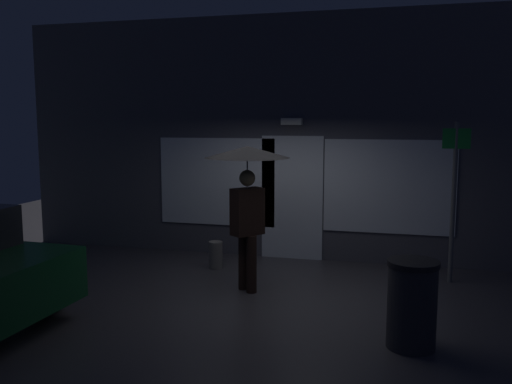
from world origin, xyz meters
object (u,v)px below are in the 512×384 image
at_px(street_sign_post, 454,193).
at_px(person_with_umbrella, 247,176).
at_px(sidewalk_bollard, 216,255).
at_px(trash_bin, 412,304).

bearing_deg(street_sign_post, person_with_umbrella, -157.47).
relative_size(person_with_umbrella, street_sign_post, 0.86).
distance_m(person_with_umbrella, sidewalk_bollard, 1.99).
bearing_deg(trash_bin, street_sign_post, 76.85).
height_order(sidewalk_bollard, trash_bin, trash_bin).
height_order(street_sign_post, sidewalk_bollard, street_sign_post).
relative_size(street_sign_post, trash_bin, 2.52).
bearing_deg(sidewalk_bollard, person_with_umbrella, -50.96).
distance_m(street_sign_post, trash_bin, 2.88).
bearing_deg(person_with_umbrella, sidewalk_bollard, -102.58).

